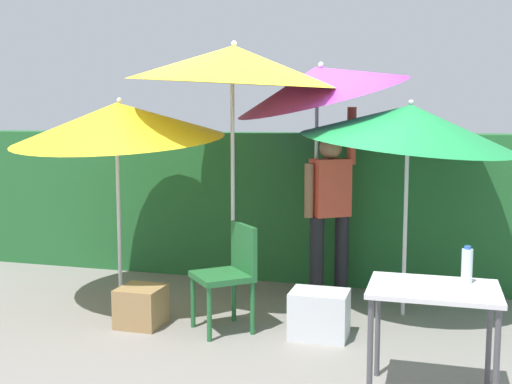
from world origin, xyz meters
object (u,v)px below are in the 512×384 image
object	(u,v)px
folding_table	(433,300)
umbrella_rainbow	(409,124)
bottle_water	(467,265)
chair_plastic	(230,270)
umbrella_yellow	(233,65)
umbrella_orange	(118,121)
umbrella_navy	(319,82)
cooler_box	(319,314)
crate_cardboard	(141,306)
person_vendor	(330,204)

from	to	relation	value
folding_table	umbrella_rainbow	bearing A→B (deg)	98.19
umbrella_rainbow	bottle_water	world-z (taller)	umbrella_rainbow
bottle_water	umbrella_rainbow	bearing A→B (deg)	105.91
umbrella_rainbow	chair_plastic	xyz separation A→B (m)	(-1.39, -0.84, -1.21)
umbrella_yellow	umbrella_rainbow	bearing A→B (deg)	5.92
umbrella_orange	bottle_water	world-z (taller)	umbrella_orange
umbrella_navy	cooler_box	distance (m)	2.23
chair_plastic	bottle_water	bearing A→B (deg)	-21.71
chair_plastic	umbrella_orange	bearing A→B (deg)	162.22
umbrella_rainbow	folding_table	size ratio (longest dim) A/B	2.55
cooler_box	crate_cardboard	distance (m)	1.53
umbrella_yellow	person_vendor	bearing A→B (deg)	30.95
umbrella_yellow	folding_table	size ratio (longest dim) A/B	3.15
umbrella_rainbow	umbrella_yellow	bearing A→B (deg)	-174.08
person_vendor	chair_plastic	bearing A→B (deg)	-118.85
crate_cardboard	folding_table	size ratio (longest dim) A/B	0.46
person_vendor	bottle_water	bearing A→B (deg)	-57.88
umbrella_yellow	person_vendor	xyz separation A→B (m)	(0.83, 0.50, -1.32)
umbrella_yellow	chair_plastic	xyz separation A→B (m)	(0.18, -0.67, -1.75)
umbrella_navy	umbrella_orange	bearing A→B (deg)	-156.86
umbrella_navy	folding_table	distance (m)	2.73
umbrella_rainbow	chair_plastic	world-z (taller)	umbrella_rainbow
umbrella_navy	cooler_box	size ratio (longest dim) A/B	5.53
umbrella_orange	umbrella_navy	distance (m)	1.93
umbrella_yellow	folding_table	bearing A→B (deg)	-40.53
umbrella_navy	person_vendor	xyz separation A→B (m)	(0.12, 0.04, -1.18)
umbrella_rainbow	umbrella_orange	xyz separation A→B (m)	(-2.60, -0.45, 0.02)
bottle_water	folding_table	bearing A→B (deg)	-142.29
chair_plastic	cooler_box	distance (m)	0.82
bottle_water	cooler_box	bearing A→B (deg)	144.96
umbrella_rainbow	umbrella_orange	distance (m)	2.64
person_vendor	crate_cardboard	xyz separation A→B (m)	(-1.41, -1.29, -0.77)
folding_table	umbrella_yellow	bearing A→B (deg)	139.47
crate_cardboard	bottle_water	world-z (taller)	bottle_water
umbrella_yellow	umbrella_navy	bearing A→B (deg)	32.95
umbrella_yellow	bottle_water	bearing A→B (deg)	-34.79
chair_plastic	folding_table	distance (m)	1.87
umbrella_navy	chair_plastic	world-z (taller)	umbrella_navy
chair_plastic	cooler_box	xyz separation A→B (m)	(0.75, 0.03, -0.32)
umbrella_navy	cooler_box	world-z (taller)	umbrella_navy
folding_table	bottle_water	distance (m)	0.32
umbrella_yellow	crate_cardboard	size ratio (longest dim) A/B	6.84
person_vendor	cooler_box	distance (m)	1.37
bottle_water	chair_plastic	bearing A→B (deg)	158.29
umbrella_yellow	chair_plastic	size ratio (longest dim) A/B	2.83
umbrella_rainbow	umbrella_orange	bearing A→B (deg)	-170.27
umbrella_navy	umbrella_rainbow	bearing A→B (deg)	-19.00
umbrella_orange	bottle_water	xyz separation A→B (m)	(3.05, -1.12, -0.90)
umbrella_orange	umbrella_navy	xyz separation A→B (m)	(1.74, 0.74, 0.37)
folding_table	person_vendor	bearing A→B (deg)	115.82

